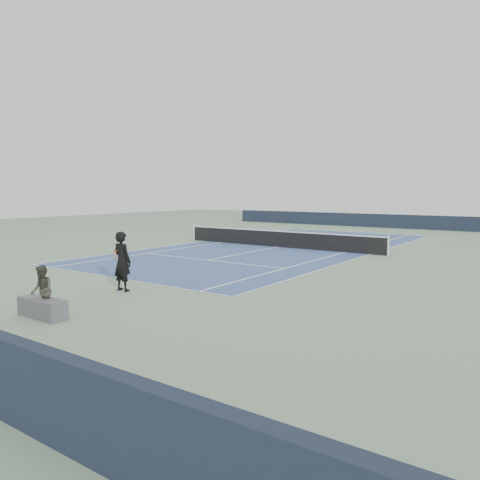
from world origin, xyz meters
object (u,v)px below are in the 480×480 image
Objects in this scene: tennis_net at (278,238)px; tennis_player at (122,261)px; tennis_ball at (113,291)px; spectator_bench at (42,299)px.

tennis_player is (1.99, -13.20, 0.47)m from tennis_net.
tennis_ball is 0.04× the size of spectator_bench.
spectator_bench reaches higher than tennis_ball.
tennis_ball is 3.16m from spectator_bench.
tennis_net is 8.06× the size of spectator_bench.
tennis_player is 3.49m from spectator_bench.
tennis_player is at bearing 104.01° from spectator_bench.
spectator_bench is (2.83, -16.55, -0.02)m from tennis_net.
tennis_player is at bearing -81.43° from tennis_net.
tennis_player reaches higher than tennis_ball.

